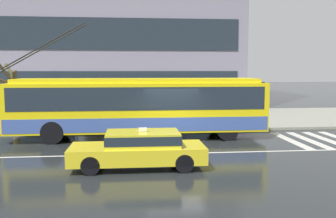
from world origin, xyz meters
TOP-DOWN VIEW (x-y plane):
  - ground_plane at (0.00, 0.00)m, footprint 160.00×160.00m
  - sidewalk_slab at (0.00, 9.00)m, footprint 80.00×10.00m
  - crosswalk_stripe_edge_near at (5.70, 1.00)m, footprint 0.44×4.40m
  - crosswalk_stripe_inner_a at (6.60, 1.00)m, footprint 0.44×4.40m
  - crosswalk_stripe_center at (7.50, 1.00)m, footprint 0.44×4.40m
  - lane_centre_line at (0.00, -1.20)m, footprint 72.00×0.14m
  - trolleybus at (-1.48, 2.40)m, footprint 13.32×2.57m
  - taxi_oncoming_near at (-1.60, -3.23)m, footprint 4.62×1.77m
  - bus_shelter at (-3.39, 5.95)m, footprint 3.79×1.84m
  - pedestrian_at_shelter at (1.05, 6.79)m, footprint 1.50×1.50m
  - pedestrian_approaching_curb at (0.37, 6.21)m, footprint 1.45×1.45m
  - street_tree_bare at (-8.33, 5.46)m, footprint 1.36×1.69m

SIDE VIEW (x-z plane):
  - ground_plane at x=0.00m, z-range 0.00..0.00m
  - lane_centre_line at x=0.00m, z-range 0.00..0.01m
  - crosswalk_stripe_edge_near at x=5.70m, z-range 0.00..0.01m
  - crosswalk_stripe_inner_a at x=6.60m, z-range 0.00..0.01m
  - crosswalk_stripe_center at x=7.50m, z-range 0.00..0.01m
  - sidewalk_slab at x=0.00m, z-range 0.00..0.14m
  - taxi_oncoming_near at x=-1.60m, z-range 0.01..1.40m
  - trolleybus at x=-1.48m, z-range -1.17..4.40m
  - pedestrian_approaching_curb at x=0.37m, z-range 0.77..2.73m
  - pedestrian_at_shelter at x=1.05m, z-range 0.82..2.91m
  - bus_shelter at x=-3.39m, z-range 0.78..3.21m
  - street_tree_bare at x=-8.33m, z-range 0.26..3.87m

